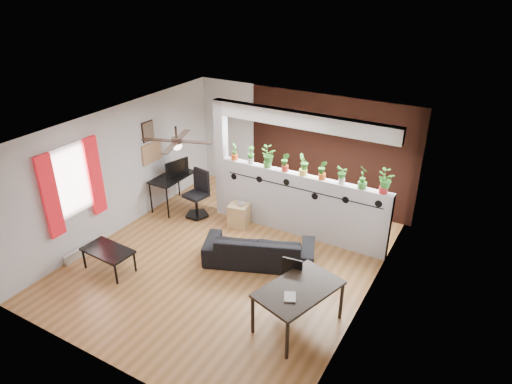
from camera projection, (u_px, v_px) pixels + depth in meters
name	position (u px, v px, depth m)	size (l,w,h in m)	color
room_shell	(227.00, 199.00, 8.14)	(6.30, 7.10, 2.90)	brown
partition_wall	(301.00, 205.00, 9.23)	(3.60, 0.18, 1.35)	#BCBCC1
ceiling_header	(306.00, 121.00, 8.43)	(3.60, 0.18, 0.30)	white
pier_column	(222.00, 159.00, 9.79)	(0.22, 0.20, 2.60)	#BCBCC1
brick_panel	(330.00, 153.00, 10.09)	(3.90, 0.05, 2.60)	#97412C
vine_decal	(300.00, 189.00, 8.97)	(3.31, 0.01, 0.30)	black
window_assembly	(72.00, 183.00, 8.24)	(0.09, 1.30, 1.55)	white
baseboard_heater	(86.00, 249.00, 8.87)	(0.08, 1.00, 0.18)	beige
corkboard	(152.00, 153.00, 9.99)	(0.03, 0.60, 0.45)	#A2744E
framed_art	(148.00, 131.00, 9.73)	(0.03, 0.34, 0.44)	#8C7259
ceiling_fan	(177.00, 142.00, 7.80)	(1.19, 1.19, 0.43)	black
potted_plant_0	(234.00, 150.00, 9.53)	(0.22, 0.24, 0.39)	#CD4C18
potted_plant_1	(251.00, 154.00, 9.36)	(0.18, 0.15, 0.37)	silver
potted_plant_2	(268.00, 156.00, 9.17)	(0.24, 0.20, 0.44)	#478E33
potted_plant_3	(285.00, 161.00, 9.01)	(0.20, 0.17, 0.39)	red
potted_plant_4	(304.00, 164.00, 8.82)	(0.28, 0.29, 0.44)	#ECC653
potted_plant_5	(322.00, 169.00, 8.66)	(0.23, 0.20, 0.40)	#D05118
potted_plant_6	(342.00, 174.00, 8.49)	(0.20, 0.22, 0.36)	silver
potted_plant_7	(363.00, 176.00, 8.30)	(0.30, 0.30, 0.45)	#3B8932
potted_plant_8	(385.00, 181.00, 8.13)	(0.27, 0.24, 0.44)	#B11C21
sofa	(259.00, 248.00, 8.53)	(1.94, 0.77, 0.57)	black
cube_shelf	(239.00, 215.00, 9.72)	(0.41, 0.36, 0.50)	tan
cup	(241.00, 203.00, 9.56)	(0.13, 0.13, 0.10)	gray
computer_desk	(172.00, 179.00, 10.30)	(0.56, 1.07, 0.77)	black
monitor	(176.00, 170.00, 10.34)	(0.06, 0.34, 0.19)	black
office_chair	(198.00, 197.00, 10.03)	(0.55, 0.55, 1.06)	black
dining_table	(299.00, 292.00, 6.85)	(1.15, 1.49, 0.71)	black
book	(284.00, 297.00, 6.62)	(0.17, 0.23, 0.02)	gray
folding_chair	(290.00, 280.00, 7.29)	(0.39, 0.39, 0.88)	black
coffee_table	(108.00, 252.00, 8.24)	(0.96, 0.58, 0.44)	black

